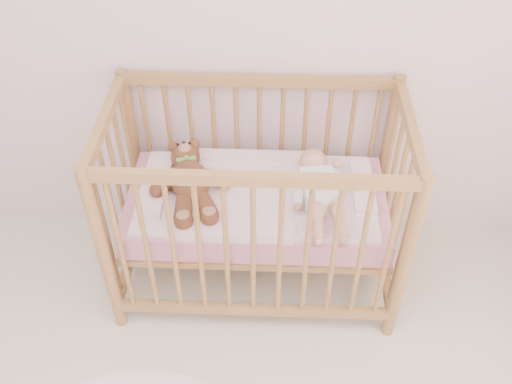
# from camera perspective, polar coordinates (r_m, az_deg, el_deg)

# --- Properties ---
(crib) EXTENTS (1.36, 0.76, 1.00)m
(crib) POSITION_cam_1_polar(r_m,az_deg,el_deg) (2.72, 0.04, -1.16)
(crib) COLOR #AB8148
(crib) RESTS_ON floor
(mattress) EXTENTS (1.22, 0.62, 0.13)m
(mattress) POSITION_cam_1_polar(r_m,az_deg,el_deg) (2.73, 0.04, -1.38)
(mattress) COLOR pink
(mattress) RESTS_ON crib
(blanket) EXTENTS (1.10, 0.58, 0.06)m
(blanket) POSITION_cam_1_polar(r_m,az_deg,el_deg) (2.67, 0.04, -0.23)
(blanket) COLOR #FBADC4
(blanket) RESTS_ON mattress
(baby) EXTENTS (0.36, 0.63, 0.14)m
(baby) POSITION_cam_1_polar(r_m,az_deg,el_deg) (2.62, 6.34, 0.51)
(baby) COLOR white
(baby) RESTS_ON blanket
(teddy_bear) EXTENTS (0.52, 0.64, 0.15)m
(teddy_bear) POSITION_cam_1_polar(r_m,az_deg,el_deg) (2.63, -6.61, 1.03)
(teddy_bear) COLOR brown
(teddy_bear) RESTS_ON blanket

